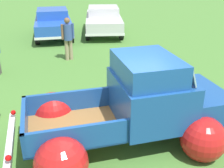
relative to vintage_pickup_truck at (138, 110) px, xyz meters
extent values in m
plane|color=#477A33|center=(-0.39, -0.02, -0.76)|extent=(80.00, 80.00, 0.00)
cylinder|color=black|center=(1.02, 0.92, -0.38)|extent=(0.77, 0.26, 0.76)
cylinder|color=silver|center=(1.02, 0.92, -0.38)|extent=(0.35, 0.25, 0.34)
cylinder|color=black|center=(1.11, -0.81, -0.38)|extent=(0.77, 0.26, 0.76)
cylinder|color=silver|center=(1.11, -0.81, -0.38)|extent=(0.35, 0.25, 0.34)
cylinder|color=black|center=(-1.78, 0.78, -0.38)|extent=(0.77, 0.26, 0.76)
cylinder|color=silver|center=(-1.78, 0.78, -0.38)|extent=(0.35, 0.25, 0.34)
cylinder|color=black|center=(-1.69, -0.96, -0.38)|extent=(0.77, 0.26, 0.76)
cylinder|color=silver|center=(-1.69, -0.96, -0.38)|extent=(0.35, 0.25, 0.34)
sphere|color=red|center=(-1.78, 0.83, -0.32)|extent=(1.01, 1.01, 0.96)
sphere|color=red|center=(-1.69, -1.01, -0.32)|extent=(1.01, 1.01, 0.96)
cube|color=olive|center=(-1.34, -0.07, -0.22)|extent=(2.13, 1.64, 0.04)
cube|color=#19478C|center=(-1.37, 0.66, 0.01)|extent=(2.05, 0.19, 0.50)
cube|color=#19478C|center=(-1.30, -0.80, 0.01)|extent=(2.05, 0.19, 0.50)
cube|color=#19478C|center=(-0.35, -0.02, 0.01)|extent=(0.16, 1.54, 0.50)
cube|color=#19478C|center=(-2.32, -0.12, 0.01)|extent=(0.16, 1.54, 0.50)
cube|color=#19478C|center=(0.26, 0.01, 0.24)|extent=(1.54, 1.77, 0.95)
cube|color=#19478C|center=(0.16, 0.01, 0.94)|extent=(1.23, 1.60, 0.45)
cube|color=#8CADB7|center=(0.81, 0.04, 0.92)|extent=(0.22, 1.47, 0.38)
cube|color=#19478C|center=(1.31, 0.07, 0.04)|extent=(1.33, 1.68, 0.55)
sphere|color=red|center=(1.01, 0.95, -0.34)|extent=(0.97, 0.97, 0.92)
sphere|color=red|center=(1.11, -0.84, -0.34)|extent=(0.97, 0.97, 0.92)
cube|color=silver|center=(-2.62, -0.14, -0.30)|extent=(0.22, 1.98, 0.14)
cube|color=silver|center=(1.85, 0.10, -0.30)|extent=(0.22, 1.98, 0.14)
sphere|color=red|center=(-2.63, 0.66, -0.12)|extent=(0.12, 0.12, 0.11)
sphere|color=red|center=(-2.54, -0.92, -0.12)|extent=(0.12, 0.12, 0.11)
cylinder|color=black|center=(-0.73, 8.59, -0.43)|extent=(0.20, 0.66, 0.66)
cylinder|color=silver|center=(-0.73, 8.59, -0.43)|extent=(0.21, 0.30, 0.30)
cylinder|color=black|center=(-2.38, 8.59, -0.43)|extent=(0.20, 0.66, 0.66)
cylinder|color=silver|center=(-2.38, 8.59, -0.43)|extent=(0.21, 0.30, 0.30)
cylinder|color=black|center=(-0.72, 11.32, -0.43)|extent=(0.20, 0.66, 0.66)
cylinder|color=silver|center=(-0.72, 11.32, -0.43)|extent=(0.21, 0.30, 0.30)
cylinder|color=black|center=(-2.38, 11.32, -0.43)|extent=(0.20, 0.66, 0.66)
cylinder|color=silver|center=(-2.38, 11.32, -0.43)|extent=(0.21, 0.30, 0.30)
cube|color=blue|center=(-1.55, 9.95, -0.05)|extent=(1.78, 4.26, 0.55)
cube|color=blue|center=(-1.55, 10.13, 0.45)|extent=(1.54, 1.79, 0.45)
cube|color=silver|center=(-1.55, 12.04, -0.31)|extent=(1.84, 0.10, 0.12)
cube|color=silver|center=(-1.55, 7.87, -0.31)|extent=(1.84, 0.10, 0.12)
cylinder|color=black|center=(1.82, 8.58, -0.43)|extent=(0.30, 0.68, 0.66)
cylinder|color=silver|center=(1.82, 8.58, -0.43)|extent=(0.26, 0.33, 0.30)
cylinder|color=black|center=(0.11, 8.85, -0.43)|extent=(0.30, 0.68, 0.66)
cylinder|color=silver|center=(0.11, 8.85, -0.43)|extent=(0.26, 0.33, 0.30)
cylinder|color=black|center=(2.27, 11.42, -0.43)|extent=(0.30, 0.68, 0.66)
cylinder|color=silver|center=(2.27, 11.42, -0.43)|extent=(0.26, 0.33, 0.30)
cylinder|color=black|center=(0.56, 11.69, -0.43)|extent=(0.30, 0.68, 0.66)
cylinder|color=silver|center=(0.56, 11.69, -0.43)|extent=(0.26, 0.33, 0.30)
cube|color=silver|center=(1.19, 10.14, -0.05)|extent=(2.53, 4.73, 0.55)
cube|color=silver|center=(1.22, 10.31, 0.45)|extent=(1.89, 2.12, 0.45)
cube|color=silver|center=(1.53, 12.32, -0.31)|extent=(1.91, 0.40, 0.12)
cube|color=silver|center=(0.85, 7.96, -0.31)|extent=(1.91, 0.40, 0.12)
cylinder|color=gray|center=(-1.13, 5.88, -0.34)|extent=(0.18, 0.18, 0.83)
cylinder|color=gray|center=(-0.97, 5.93, -0.34)|extent=(0.18, 0.18, 0.83)
cylinder|color=#334C8C|center=(-1.05, 5.91, 0.38)|extent=(0.41, 0.41, 0.62)
cylinder|color=brown|center=(-1.26, 5.85, 0.41)|extent=(0.11, 0.11, 0.59)
cylinder|color=#334C8C|center=(-0.84, 5.96, 0.41)|extent=(0.11, 0.11, 0.59)
sphere|color=brown|center=(-1.05, 5.91, 0.83)|extent=(0.27, 0.27, 0.22)
camera|label=1|loc=(-1.64, -4.89, 2.86)|focal=43.95mm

